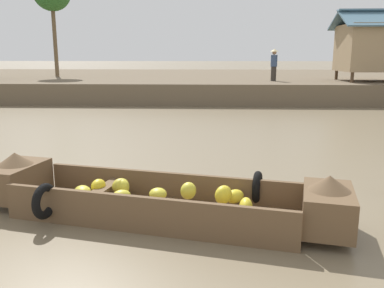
% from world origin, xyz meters
% --- Properties ---
extents(ground_plane, '(300.00, 300.00, 0.00)m').
position_xyz_m(ground_plane, '(0.00, 10.00, 0.00)').
color(ground_plane, '#7A6B51').
extents(riverbank_strip, '(160.00, 20.00, 1.04)m').
position_xyz_m(riverbank_strip, '(0.00, 29.45, 0.52)').
color(riverbank_strip, brown).
rests_on(riverbank_strip, ground).
extents(banana_boat, '(5.65, 2.29, 0.85)m').
position_xyz_m(banana_boat, '(0.65, 5.98, 0.29)').
color(banana_boat, brown).
rests_on(banana_boat, ground).
extents(vendor_person, '(0.44, 0.44, 1.66)m').
position_xyz_m(vendor_person, '(4.77, 22.30, 1.97)').
color(vendor_person, '#332D28').
rests_on(vendor_person, riverbank_strip).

